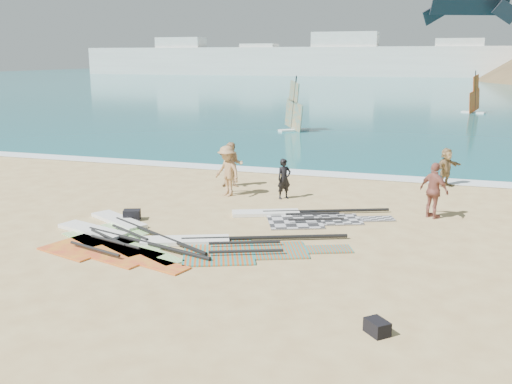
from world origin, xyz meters
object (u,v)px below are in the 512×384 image
(rig_green, at_px, (124,232))
(beachgoer_left, at_px, (232,165))
(rig_grey, at_px, (299,216))
(gear_bag_near, at_px, (132,215))
(person_wetsuit, at_px, (284,179))
(beachgoer_back, at_px, (434,191))
(beachgoer_right, at_px, (446,167))
(gear_bag_far, at_px, (377,327))
(rig_orange, at_px, (227,246))
(beachgoer_mid, at_px, (227,171))
(rig_red, at_px, (106,242))

(rig_green, height_order, beachgoer_left, beachgoer_left)
(rig_grey, height_order, beachgoer_left, beachgoer_left)
(gear_bag_near, height_order, person_wetsuit, person_wetsuit)
(beachgoer_back, bearing_deg, rig_green, 64.80)
(person_wetsuit, distance_m, beachgoer_right, 7.25)
(beachgoer_back, bearing_deg, person_wetsuit, 26.16)
(gear_bag_far, bearing_deg, beachgoer_back, 84.39)
(rig_orange, bearing_deg, beachgoer_left, 87.02)
(person_wetsuit, bearing_deg, rig_grey, -107.72)
(beachgoer_back, bearing_deg, rig_grey, 55.08)
(beachgoer_mid, distance_m, beachgoer_back, 7.79)
(rig_orange, xyz_separation_m, beachgoer_mid, (-2.21, 5.88, 0.93))
(beachgoer_left, bearing_deg, rig_orange, -89.56)
(gear_bag_near, bearing_deg, gear_bag_far, -33.22)
(rig_green, relative_size, gear_bag_far, 11.04)
(rig_orange, distance_m, beachgoer_right, 11.90)
(beachgoer_right, bearing_deg, rig_red, 175.47)
(beachgoer_right, bearing_deg, rig_orange, -174.03)
(rig_grey, height_order, gear_bag_near, gear_bag_near)
(beachgoer_left, bearing_deg, rig_grey, -63.69)
(rig_orange, relative_size, beachgoer_left, 3.30)
(person_wetsuit, bearing_deg, rig_green, -165.08)
(person_wetsuit, bearing_deg, rig_orange, -133.92)
(gear_bag_near, distance_m, beachgoer_back, 10.16)
(rig_grey, bearing_deg, gear_bag_near, 178.14)
(beachgoer_mid, bearing_deg, rig_green, -73.64)
(rig_green, bearing_deg, beachgoer_left, 111.54)
(gear_bag_far, xyz_separation_m, beachgoer_left, (-7.21, 11.44, 0.79))
(rig_grey, relative_size, beachgoer_back, 2.92)
(beachgoer_left, bearing_deg, beachgoer_back, -35.26)
(gear_bag_far, bearing_deg, rig_green, 152.25)
(rig_green, height_order, rig_orange, rig_orange)
(beachgoer_left, distance_m, beachgoer_back, 8.45)
(beachgoer_right, bearing_deg, gear_bag_far, -149.16)
(rig_grey, height_order, beachgoer_mid, beachgoer_mid)
(rig_red, height_order, gear_bag_far, gear_bag_far)
(rig_grey, xyz_separation_m, beachgoer_left, (-3.79, 3.80, 0.89))
(rig_green, distance_m, person_wetsuit, 6.84)
(rig_red, bearing_deg, gear_bag_far, -4.82)
(rig_red, relative_size, person_wetsuit, 3.75)
(rig_red, distance_m, beachgoer_right, 14.55)
(rig_orange, relative_size, beachgoer_back, 3.25)
(rig_grey, height_order, rig_orange, rig_orange)
(rig_grey, bearing_deg, gear_bag_far, -88.12)
(gear_bag_near, bearing_deg, rig_orange, -22.42)
(beachgoer_back, bearing_deg, rig_red, 69.77)
(rig_green, distance_m, beachgoer_right, 13.79)
(gear_bag_near, distance_m, beachgoer_left, 5.99)
(beachgoer_right, bearing_deg, gear_bag_near, 166.84)
(rig_orange, xyz_separation_m, beachgoer_back, (5.53, 5.00, 0.90))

